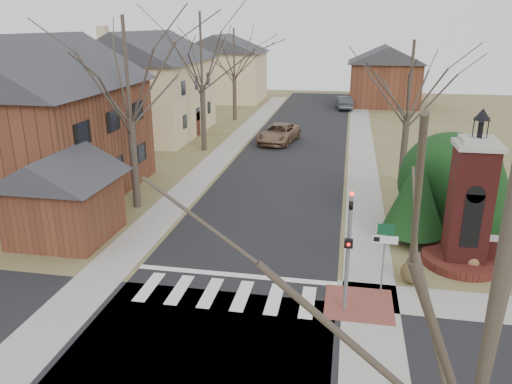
% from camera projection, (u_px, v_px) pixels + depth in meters
% --- Properties ---
extents(ground, '(120.00, 120.00, 0.00)m').
position_uv_depth(ground, '(221.00, 306.00, 17.64)').
color(ground, brown).
rests_on(ground, ground).
extents(main_street, '(8.00, 70.00, 0.01)m').
position_uv_depth(main_street, '(293.00, 154.00, 38.11)').
color(main_street, black).
rests_on(main_street, ground).
extents(cross_street, '(120.00, 8.00, 0.01)m').
position_uv_depth(cross_street, '(196.00, 359.00, 14.84)').
color(cross_street, black).
rests_on(cross_street, ground).
extents(crosswalk_zone, '(8.00, 2.20, 0.02)m').
position_uv_depth(crosswalk_zone, '(226.00, 294.00, 18.38)').
color(crosswalk_zone, silver).
rests_on(crosswalk_zone, ground).
extents(stop_bar, '(8.00, 0.35, 0.02)m').
position_uv_depth(stop_bar, '(235.00, 275.00, 19.78)').
color(stop_bar, silver).
rests_on(stop_bar, ground).
extents(sidewalk_right_main, '(2.00, 60.00, 0.02)m').
position_uv_depth(sidewalk_right_main, '(362.00, 157.00, 37.20)').
color(sidewalk_right_main, gray).
rests_on(sidewalk_right_main, ground).
extents(sidewalk_left, '(2.00, 60.00, 0.02)m').
position_uv_depth(sidewalk_left, '(227.00, 151.00, 39.01)').
color(sidewalk_left, gray).
rests_on(sidewalk_left, ground).
extents(curb_apron, '(2.40, 2.40, 0.02)m').
position_uv_depth(curb_apron, '(359.00, 304.00, 17.73)').
color(curb_apron, brown).
rests_on(curb_apron, ground).
extents(traffic_signal_pole, '(0.28, 0.41, 4.50)m').
position_uv_depth(traffic_signal_pole, '(349.00, 242.00, 16.59)').
color(traffic_signal_pole, slate).
rests_on(traffic_signal_pole, ground).
extents(sign_post, '(0.90, 0.07, 2.75)m').
position_uv_depth(sign_post, '(385.00, 245.00, 17.89)').
color(sign_post, slate).
rests_on(sign_post, ground).
extents(brick_gate_monument, '(3.20, 3.20, 6.47)m').
position_uv_depth(brick_gate_monument, '(468.00, 215.00, 20.02)').
color(brick_gate_monument, '#581C19').
rests_on(brick_gate_monument, ground).
extents(house_brick_left, '(9.80, 11.80, 9.42)m').
position_uv_depth(house_brick_left, '(37.00, 115.00, 27.70)').
color(house_brick_left, brown).
rests_on(house_brick_left, ground).
extents(house_stucco_left, '(9.80, 12.80, 9.28)m').
position_uv_depth(house_stucco_left, '(147.00, 82.00, 43.63)').
color(house_stucco_left, beige).
rests_on(house_stucco_left, ground).
extents(garage_left, '(4.80, 4.80, 4.29)m').
position_uv_depth(garage_left, '(62.00, 192.00, 22.58)').
color(garage_left, brown).
rests_on(garage_left, ground).
extents(house_distant_left, '(10.80, 8.80, 8.53)m').
position_uv_depth(house_distant_left, '(223.00, 67.00, 63.03)').
color(house_distant_left, beige).
rests_on(house_distant_left, ground).
extents(house_distant_right, '(8.80, 8.80, 7.30)m').
position_uv_depth(house_distant_right, '(385.00, 74.00, 59.74)').
color(house_distant_right, brown).
rests_on(house_distant_right, ground).
extents(evergreen_near, '(2.80, 2.80, 4.10)m').
position_uv_depth(evergreen_near, '(416.00, 194.00, 22.16)').
color(evergreen_near, '#473D33').
rests_on(evergreen_near, ground).
extents(evergreen_mid, '(3.40, 3.40, 4.70)m').
position_uv_depth(evergreen_mid, '(489.00, 183.00, 22.60)').
color(evergreen_mid, '#473D33').
rests_on(evergreen_mid, ground).
extents(evergreen_mass, '(4.80, 4.80, 4.80)m').
position_uv_depth(evergreen_mass, '(449.00, 177.00, 24.14)').
color(evergreen_mass, black).
rests_on(evergreen_mass, ground).
extents(bare_tree_0, '(8.05, 8.05, 11.15)m').
position_uv_depth(bare_tree_0, '(126.00, 61.00, 24.76)').
color(bare_tree_0, '#473D33').
rests_on(bare_tree_0, ground).
extents(bare_tree_1, '(8.40, 8.40, 11.64)m').
position_uv_depth(bare_tree_1, '(201.00, 44.00, 36.75)').
color(bare_tree_1, '#473D33').
rests_on(bare_tree_1, ground).
extents(bare_tree_2, '(7.35, 7.35, 10.19)m').
position_uv_depth(bare_tree_2, '(234.00, 49.00, 49.26)').
color(bare_tree_2, '#473D33').
rests_on(bare_tree_2, ground).
extents(bare_tree_3, '(7.00, 7.00, 9.70)m').
position_uv_depth(bare_tree_3, '(411.00, 74.00, 29.07)').
color(bare_tree_3, '#473D33').
rests_on(bare_tree_3, ground).
extents(bare_tree_4, '(6.65, 6.65, 9.21)m').
position_uv_depth(bare_tree_4, '(498.00, 291.00, 6.17)').
color(bare_tree_4, '#473D33').
rests_on(bare_tree_4, ground).
extents(pickup_truck, '(3.38, 5.84, 1.53)m').
position_uv_depth(pickup_truck, '(279.00, 134.00, 41.48)').
color(pickup_truck, brown).
rests_on(pickup_truck, ground).
extents(distant_car, '(2.21, 4.73, 1.50)m').
position_uv_depth(distant_car, '(344.00, 103.00, 57.67)').
color(distant_car, '#373A40').
rests_on(distant_car, ground).
extents(dry_shrub_left, '(0.89, 0.89, 0.89)m').
position_uv_depth(dry_shrub_left, '(412.00, 272.00, 19.10)').
color(dry_shrub_left, brown).
rests_on(dry_shrub_left, ground).
extents(dry_shrub_right, '(0.82, 0.82, 0.82)m').
position_uv_depth(dry_shrub_right, '(472.00, 260.00, 20.17)').
color(dry_shrub_right, brown).
rests_on(dry_shrub_right, ground).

